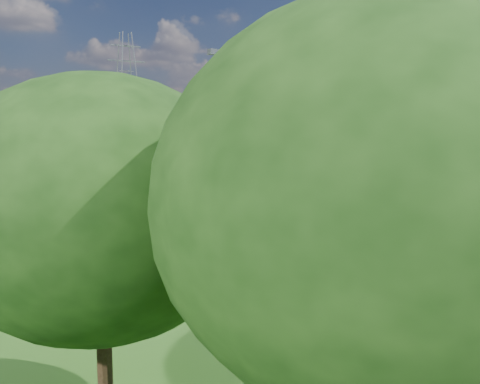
% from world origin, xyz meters
% --- Properties ---
extents(ground, '(260.00, 260.00, 0.00)m').
position_xyz_m(ground, '(0.00, 60.00, 0.00)').
color(ground, '#255518').
rests_on(ground, ground).
extents(road, '(8.00, 150.00, 0.06)m').
position_xyz_m(road, '(0.00, 66.00, 0.03)').
color(road, black).
rests_on(road, ground).
extents(curb_left, '(0.50, 150.00, 0.22)m').
position_xyz_m(curb_left, '(-4.25, 66.00, 0.11)').
color(curb_left, gray).
rests_on(curb_left, ground).
extents(curb_right, '(0.50, 150.00, 0.22)m').
position_xyz_m(curb_right, '(4.25, 66.00, 0.11)').
color(curb_right, gray).
rests_on(curb_right, ground).
extents(speed_limit_sign, '(0.55, 0.09, 2.40)m').
position_xyz_m(speed_limit_sign, '(5.20, 37.98, 1.60)').
color(speed_limit_sign, slate).
rests_on(speed_limit_sign, ground).
extents(streetlight_near_left, '(5.90, 0.25, 10.00)m').
position_xyz_m(streetlight_near_left, '(-6.00, 12.00, 5.94)').
color(streetlight_near_left, slate).
rests_on(streetlight_near_left, ground).
extents(streetlight_mid_left, '(5.90, 0.25, 10.00)m').
position_xyz_m(streetlight_mid_left, '(-6.00, 45.00, 5.94)').
color(streetlight_mid_left, slate).
rests_on(streetlight_mid_left, ground).
extents(streetlight_far_right, '(5.90, 0.25, 10.00)m').
position_xyz_m(streetlight_far_right, '(6.00, 78.00, 5.94)').
color(streetlight_far_right, slate).
rests_on(streetlight_far_right, ground).
extents(power_tower_near, '(9.00, 6.40, 28.00)m').
position_xyz_m(power_tower_near, '(22.00, 40.00, 14.01)').
color(power_tower_near, slate).
rests_on(power_tower_near, ground).
extents(power_tower_far, '(9.00, 6.40, 28.00)m').
position_xyz_m(power_tower_far, '(26.00, 115.00, 14.01)').
color(power_tower_far, slate).
rests_on(power_tower_far, ground).
extents(tree_la, '(7.14, 7.14, 8.30)m').
position_xyz_m(tree_la, '(-14.00, 8.00, 5.27)').
color(tree_la, black).
rests_on(tree_la, ground).
extents(tree_lf, '(7.98, 7.98, 9.28)m').
position_xyz_m(tree_lf, '(-11.00, 2.00, 5.89)').
color(tree_lf, black).
rests_on(tree_lf, ground).
extents(tree_rb, '(6.72, 6.72, 7.82)m').
position_xyz_m(tree_rb, '(16.00, 30.00, 4.95)').
color(tree_rb, black).
rests_on(tree_rb, ground).
extents(tree_rc, '(5.88, 5.88, 6.84)m').
position_xyz_m(tree_rc, '(15.00, 52.00, 4.33)').
color(tree_rc, black).
rests_on(tree_rc, ground).
extents(tree_rd, '(7.14, 7.14, 8.30)m').
position_xyz_m(tree_rd, '(17.00, 76.00, 5.27)').
color(tree_rd, black).
rests_on(tree_rd, ground).
extents(tree_re, '(5.46, 5.46, 6.35)m').
position_xyz_m(tree_re, '(14.50, 100.00, 4.02)').
color(tree_re, black).
rests_on(tree_re, ground).
extents(tree_rf, '(6.30, 6.30, 7.33)m').
position_xyz_m(tree_rf, '(18.00, 120.00, 4.64)').
color(tree_rf, black).
rests_on(tree_rf, ground).
extents(bus_outbound, '(3.04, 10.41, 2.86)m').
position_xyz_m(bus_outbound, '(3.20, 30.39, 1.49)').
color(bus_outbound, beige).
rests_on(bus_outbound, road).
extents(bus_inbound, '(2.97, 11.89, 3.30)m').
position_xyz_m(bus_inbound, '(-3.20, 50.33, 1.71)').
color(bus_inbound, white).
rests_on(bus_inbound, road).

